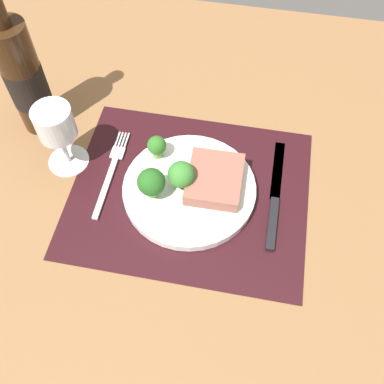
% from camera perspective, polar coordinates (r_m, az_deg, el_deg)
% --- Properties ---
extents(ground_plane, '(1.40, 1.10, 0.03)m').
position_cam_1_polar(ground_plane, '(0.81, -0.33, -0.66)').
color(ground_plane, brown).
extents(placemat, '(0.41, 0.34, 0.00)m').
position_cam_1_polar(placemat, '(0.79, -0.34, -0.02)').
color(placemat, black).
rests_on(placemat, ground_plane).
extents(plate, '(0.23, 0.23, 0.02)m').
position_cam_1_polar(plate, '(0.78, -0.34, 0.36)').
color(plate, white).
rests_on(plate, placemat).
extents(steak, '(0.09, 0.11, 0.03)m').
position_cam_1_polar(steak, '(0.77, 2.89, 1.64)').
color(steak, '#8C5647').
rests_on(steak, plate).
extents(broccoli_front_edge, '(0.05, 0.05, 0.06)m').
position_cam_1_polar(broccoli_front_edge, '(0.75, -1.29, 2.50)').
color(broccoli_front_edge, '#5B8942').
rests_on(broccoli_front_edge, plate).
extents(broccoli_near_fork, '(0.05, 0.05, 0.06)m').
position_cam_1_polar(broccoli_near_fork, '(0.74, -5.18, 1.20)').
color(broccoli_near_fork, '#6B994C').
rests_on(broccoli_near_fork, plate).
extents(broccoli_near_steak, '(0.03, 0.03, 0.05)m').
position_cam_1_polar(broccoli_near_steak, '(0.80, -4.47, 5.81)').
color(broccoli_near_steak, '#6B994C').
rests_on(broccoli_near_steak, plate).
extents(fork, '(0.02, 0.19, 0.01)m').
position_cam_1_polar(fork, '(0.82, -10.22, 2.52)').
color(fork, silver).
rests_on(fork, placemat).
extents(knife, '(0.02, 0.23, 0.01)m').
position_cam_1_polar(knife, '(0.79, 10.41, -1.19)').
color(knife, black).
rests_on(knife, placemat).
extents(wine_bottle, '(0.07, 0.07, 0.31)m').
position_cam_1_polar(wine_bottle, '(0.86, -20.48, 13.46)').
color(wine_bottle, '#331E0F').
rests_on(wine_bottle, ground_plane).
extents(wine_glass, '(0.07, 0.07, 0.13)m').
position_cam_1_polar(wine_glass, '(0.79, -16.82, 7.85)').
color(wine_glass, silver).
rests_on(wine_glass, ground_plane).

